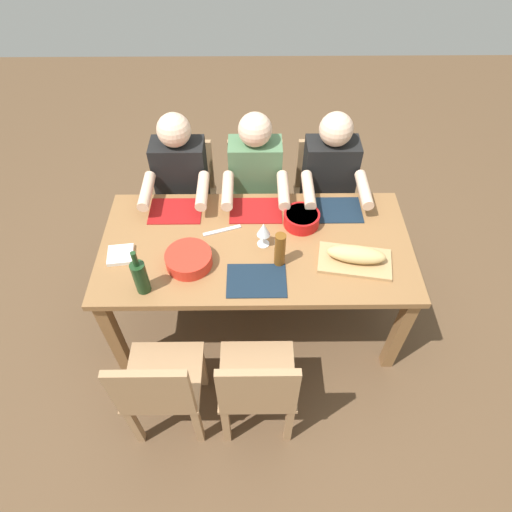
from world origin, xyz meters
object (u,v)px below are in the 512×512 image
(beer_bottle, at_px, (280,250))
(napkin_stack, at_px, (121,255))
(diner_far_left, at_px, (181,185))
(diner_far_right, at_px, (329,185))
(bread_loaf, at_px, (356,254))
(serving_bowl_pasta, at_px, (189,259))
(wine_bottle, at_px, (140,276))
(chair_far_right, at_px, (322,191))
(dining_table, at_px, (256,253))
(wine_glass, at_px, (264,230))
(chair_far_left, at_px, (188,192))
(chair_near_left, at_px, (160,388))
(cutting_board, at_px, (355,261))
(diner_far_center, at_px, (255,185))
(chair_near_center, at_px, (257,387))
(serving_bowl_greens, at_px, (302,218))
(chair_far_center, at_px, (255,192))

(beer_bottle, height_order, napkin_stack, beer_bottle)
(diner_far_left, relative_size, diner_far_right, 1.00)
(bread_loaf, distance_m, napkin_stack, 1.31)
(serving_bowl_pasta, height_order, wine_bottle, wine_bottle)
(chair_far_right, xyz_separation_m, bread_loaf, (0.05, -0.90, 0.32))
(dining_table, relative_size, wine_glass, 10.81)
(napkin_stack, bearing_deg, bread_loaf, -2.42)
(chair_far_left, distance_m, napkin_stack, 0.93)
(chair_far_right, height_order, chair_near_left, same)
(serving_bowl_pasta, bearing_deg, bread_loaf, 0.25)
(cutting_board, distance_m, napkin_stack, 1.31)
(chair_near_left, bearing_deg, diner_far_center, 69.58)
(serving_bowl_pasta, bearing_deg, chair_far_right, 46.34)
(chair_near_center, height_order, diner_far_left, diner_far_left)
(diner_far_center, relative_size, chair_near_left, 1.41)
(serving_bowl_greens, distance_m, beer_bottle, 0.34)
(chair_far_left, xyz_separation_m, chair_far_center, (0.49, 0.00, 0.00))
(chair_near_center, bearing_deg, chair_far_right, 71.89)
(chair_far_center, distance_m, chair_near_left, 1.59)
(chair_far_right, xyz_separation_m, beer_bottle, (-0.37, -0.90, 0.37))
(chair_far_right, bearing_deg, napkin_stack, -146.00)
(diner_far_center, relative_size, napkin_stack, 8.57)
(diner_far_right, xyz_separation_m, wine_glass, (-0.45, -0.58, 0.16))
(diner_far_center, relative_size, serving_bowl_pasta, 4.69)
(chair_far_left, distance_m, chair_near_left, 1.51)
(wine_bottle, bearing_deg, diner_far_left, 83.69)
(dining_table, xyz_separation_m, chair_near_left, (-0.49, -0.75, -0.17))
(diner_far_left, bearing_deg, chair_far_right, 10.54)
(chair_near_center, distance_m, serving_bowl_pasta, 0.77)
(chair_near_center, relative_size, chair_far_center, 1.00)
(diner_far_center, bearing_deg, wine_glass, -85.85)
(wine_bottle, bearing_deg, chair_near_left, -77.10)
(chair_near_center, xyz_separation_m, serving_bowl_pasta, (-0.37, 0.60, 0.30))
(chair_far_center, xyz_separation_m, serving_bowl_greens, (0.27, -0.60, 0.30))
(dining_table, height_order, serving_bowl_pasta, serving_bowl_pasta)
(dining_table, relative_size, beer_bottle, 8.16)
(chair_far_right, xyz_separation_m, serving_bowl_pasta, (-0.86, -0.90, 0.30))
(chair_far_left, bearing_deg, chair_near_center, -71.89)
(chair_near_center, bearing_deg, cutting_board, 48.14)
(diner_far_right, height_order, serving_bowl_pasta, diner_far_right)
(chair_far_left, xyz_separation_m, serving_bowl_greens, (0.77, -0.60, 0.30))
(diner_far_center, distance_m, chair_near_left, 1.43)
(diner_far_left, xyz_separation_m, beer_bottle, (0.62, -0.72, 0.15))
(serving_bowl_greens, height_order, cutting_board, serving_bowl_greens)
(diner_far_right, bearing_deg, bread_loaf, -85.90)
(chair_far_center, bearing_deg, diner_far_left, -159.60)
(diner_far_center, xyz_separation_m, wine_glass, (0.04, -0.58, 0.16))
(cutting_board, height_order, wine_glass, wine_glass)
(cutting_board, bearing_deg, serving_bowl_greens, 131.97)
(chair_far_right, relative_size, beer_bottle, 3.86)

